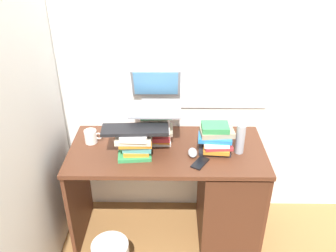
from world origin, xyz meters
name	(u,v)px	position (x,y,z in m)	size (l,w,h in m)	color
ground_plane	(167,231)	(0.00, 0.00, 0.00)	(6.00, 6.00, 0.00)	olive
wall_back	(168,55)	(0.00, 0.35, 1.30)	(6.00, 0.06, 2.60)	white
wall_left	(34,73)	(-0.80, 0.00, 1.30)	(0.05, 6.00, 2.60)	silver
desk	(213,192)	(0.33, -0.02, 0.42)	(1.31, 0.61, 0.77)	#4C2819
book_stack_tall	(156,127)	(-0.08, 0.08, 0.89)	(0.24, 0.19, 0.25)	white
book_stack_keyboard_riser	(135,143)	(-0.20, -0.07, 0.85)	(0.23, 0.21, 0.18)	#338C4C
book_stack_side	(216,139)	(0.32, -0.02, 0.86)	(0.24, 0.20, 0.19)	black
laptop	(155,99)	(-0.08, 0.15, 1.07)	(0.33, 0.33, 0.23)	gray
keyboard	(135,130)	(-0.20, -0.07, 0.96)	(0.42, 0.14, 0.02)	black
computer_mouse	(193,152)	(0.17, -0.07, 0.78)	(0.06, 0.10, 0.04)	#A5A8AD
mug	(91,137)	(-0.52, 0.07, 0.81)	(0.12, 0.08, 0.09)	white
water_bottle	(240,139)	(0.47, -0.04, 0.87)	(0.06, 0.06, 0.20)	#999EA5
cell_phone	(200,163)	(0.21, -0.17, 0.77)	(0.07, 0.14, 0.01)	black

